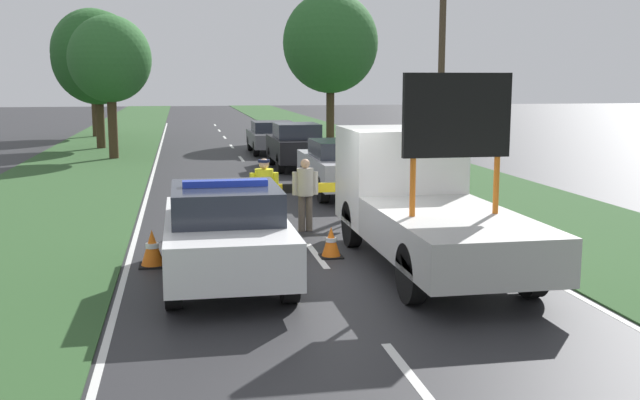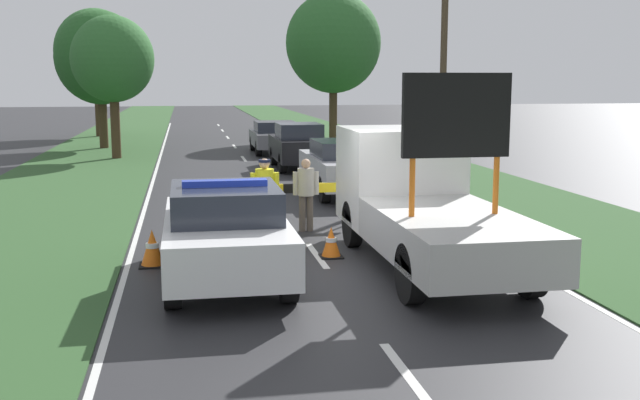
# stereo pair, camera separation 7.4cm
# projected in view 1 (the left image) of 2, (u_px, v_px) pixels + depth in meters

# --- Properties ---
(ground_plane) EXTENTS (160.00, 160.00, 0.00)m
(ground_plane) POSITION_uv_depth(u_px,v_px,m) (327.00, 269.00, 12.79)
(ground_plane) COLOR #28282B
(lane_markings) EXTENTS (6.87, 61.38, 0.01)m
(lane_markings) POSITION_uv_depth(u_px,v_px,m) (253.00, 174.00, 25.71)
(lane_markings) COLOR silver
(lane_markings) RESTS_ON ground
(grass_verge_left) EXTENTS (4.97, 120.00, 0.03)m
(grass_verge_left) POSITION_uv_depth(u_px,v_px,m) (94.00, 157.00, 31.12)
(grass_verge_left) COLOR #2D5128
(grass_verge_left) RESTS_ON ground
(grass_verge_right) EXTENTS (4.97, 120.00, 0.03)m
(grass_verge_right) POSITION_uv_depth(u_px,v_px,m) (372.00, 152.00, 33.28)
(grass_verge_right) COLOR #2D5128
(grass_verge_right) RESTS_ON ground
(police_car) EXTENTS (1.90, 4.49, 1.66)m
(police_car) POSITION_uv_depth(u_px,v_px,m) (226.00, 232.00, 11.93)
(police_car) COLOR white
(police_car) RESTS_ON ground
(work_truck) EXTENTS (2.09, 6.05, 3.31)m
(work_truck) POSITION_uv_depth(u_px,v_px,m) (420.00, 199.00, 13.28)
(work_truck) COLOR white
(work_truck) RESTS_ON ground
(road_barrier) EXTENTS (3.56, 0.08, 0.96)m
(road_barrier) POSITION_uv_depth(u_px,v_px,m) (282.00, 191.00, 16.27)
(road_barrier) COLOR black
(road_barrier) RESTS_ON ground
(police_officer) EXTENTS (0.59, 0.37, 1.64)m
(police_officer) POSITION_uv_depth(u_px,v_px,m) (264.00, 191.00, 15.14)
(police_officer) COLOR #191E38
(police_officer) RESTS_ON ground
(pedestrian_civilian) EXTENTS (0.56, 0.35, 1.55)m
(pedestrian_civilian) POSITION_uv_depth(u_px,v_px,m) (305.00, 189.00, 15.87)
(pedestrian_civilian) COLOR brown
(pedestrian_civilian) RESTS_ON ground
(traffic_cone_near_police) EXTENTS (0.41, 0.41, 0.57)m
(traffic_cone_near_police) POSITION_uv_depth(u_px,v_px,m) (331.00, 242.00, 13.62)
(traffic_cone_near_police) COLOR black
(traffic_cone_near_police) RESTS_ON ground
(traffic_cone_centre_front) EXTENTS (0.47, 0.47, 0.65)m
(traffic_cone_centre_front) POSITION_uv_depth(u_px,v_px,m) (152.00, 248.00, 12.95)
(traffic_cone_centre_front) COLOR black
(traffic_cone_centre_front) RESTS_ON ground
(queued_car_sedan_silver) EXTENTS (1.75, 4.54, 1.53)m
(queued_car_sedan_silver) POSITION_uv_depth(u_px,v_px,m) (340.00, 166.00, 21.02)
(queued_car_sedan_silver) COLOR #B2B2B7
(queued_car_sedan_silver) RESTS_ON ground
(queued_car_sedan_black) EXTENTS (1.73, 4.10, 1.64)m
(queued_car_sedan_black) POSITION_uv_depth(u_px,v_px,m) (296.00, 145.00, 27.04)
(queued_car_sedan_black) COLOR black
(queued_car_sedan_black) RESTS_ON ground
(queued_car_suv_grey) EXTENTS (1.94, 4.22, 1.39)m
(queued_car_suv_grey) POSITION_uv_depth(u_px,v_px,m) (272.00, 136.00, 32.81)
(queued_car_suv_grey) COLOR slate
(queued_car_suv_grey) RESTS_ON ground
(roadside_tree_near_left) EXTENTS (4.10, 4.10, 6.35)m
(roadside_tree_near_left) POSITION_uv_depth(u_px,v_px,m) (97.00, 58.00, 34.34)
(roadside_tree_near_left) COLOR #42301E
(roadside_tree_near_left) RESTS_ON ground
(roadside_tree_near_right) EXTENTS (3.29, 3.29, 5.74)m
(roadside_tree_near_right) POSITION_uv_depth(u_px,v_px,m) (110.00, 60.00, 29.84)
(roadside_tree_near_right) COLOR #42301E
(roadside_tree_near_right) RESTS_ON ground
(roadside_tree_mid_left) EXTENTS (4.52, 4.52, 7.08)m
(roadside_tree_mid_left) POSITION_uv_depth(u_px,v_px,m) (93.00, 52.00, 41.46)
(roadside_tree_mid_left) COLOR #42301E
(roadside_tree_mid_left) RESTS_ON ground
(roadside_tree_mid_right) EXTENTS (5.00, 5.00, 7.72)m
(roadside_tree_mid_right) POSITION_uv_depth(u_px,v_px,m) (330.00, 43.00, 39.25)
(roadside_tree_mid_right) COLOR #42301E
(roadside_tree_mid_right) RESTS_ON ground
(utility_pole) EXTENTS (1.20, 0.20, 7.54)m
(utility_pole) POSITION_uv_depth(u_px,v_px,m) (442.00, 56.00, 22.21)
(utility_pole) COLOR #473828
(utility_pole) RESTS_ON ground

